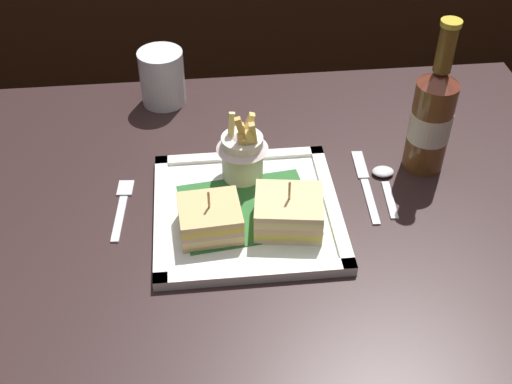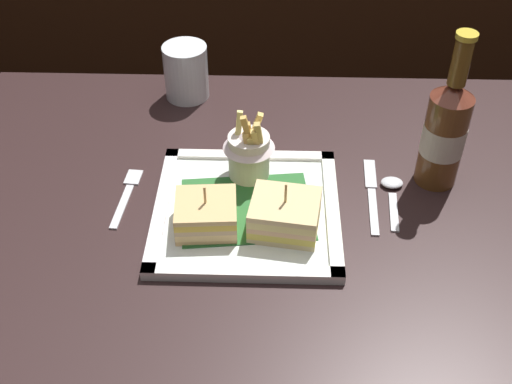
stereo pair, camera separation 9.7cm
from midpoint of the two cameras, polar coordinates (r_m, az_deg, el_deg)
dining_table at (r=1.09m, az=-1.84°, el=-6.73°), size 1.07×0.78×0.76m
square_plate at (r=0.98m, az=-3.59°, el=-1.83°), size 0.28×0.28×0.02m
sandwich_half_left at (r=0.94m, az=-6.97°, el=-2.45°), size 0.09×0.09×0.07m
sandwich_half_right at (r=0.94m, az=-0.09°, el=-1.87°), size 0.11×0.10×0.08m
fries_cup at (r=1.01m, az=-3.92°, el=3.63°), size 0.08×0.08×0.12m
beer_bottle at (r=1.05m, az=12.49°, el=6.26°), size 0.07×0.07×0.26m
water_glass at (r=1.23m, az=-10.40°, el=9.40°), size 0.08×0.08×0.10m
fork at (r=1.03m, az=-14.22°, el=-1.19°), size 0.03×0.14×0.00m
knife at (r=1.05m, az=6.87°, el=0.79°), size 0.02×0.17×0.00m
spoon at (r=1.06m, az=8.57°, el=1.12°), size 0.04×0.12×0.01m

